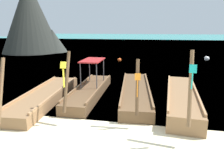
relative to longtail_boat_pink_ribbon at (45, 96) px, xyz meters
The scene contains 9 objects.
ground 4.34m from the longtail_boat_pink_ribbon, 42.06° to the right, with size 120.00×120.00×0.00m, color beige.
sea_water 58.48m from the longtail_boat_pink_ribbon, 86.85° to the left, with size 120.00×120.00×0.00m, color teal.
longtail_boat_pink_ribbon is the anchor object (origin of this frame).
longtail_boat_yellow_ribbon 2.20m from the longtail_boat_pink_ribbon, 30.99° to the left, with size 1.29×6.12×2.64m.
longtail_boat_orange_ribbon 4.50m from the longtail_boat_pink_ribbon, 19.46° to the left, with size 1.92×6.74×2.43m.
longtail_boat_turquoise_ribbon 6.46m from the longtail_boat_pink_ribbon, ahead, with size 1.76×6.63×2.84m.
karst_rock 22.97m from the longtail_boat_pink_ribbon, 122.50° to the left, with size 9.08×8.22×10.29m.
mooring_buoy_near 18.17m from the longtail_boat_pink_ribbon, 53.48° to the left, with size 0.55×0.55×0.55m.
mooring_buoy_far 12.51m from the longtail_boat_pink_ribbon, 82.20° to the left, with size 0.41×0.41×0.41m.
Camera 1 is at (1.74, -5.76, 3.47)m, focal length 32.85 mm.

